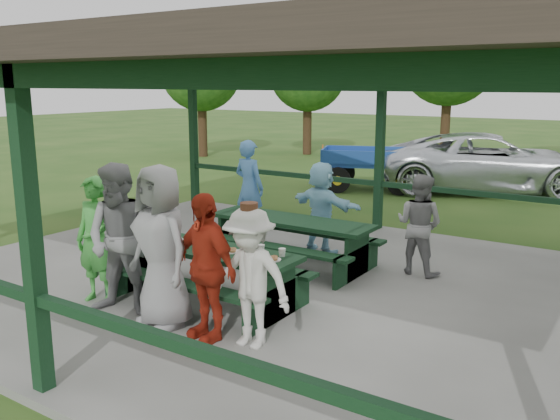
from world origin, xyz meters
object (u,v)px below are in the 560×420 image
Objects in this scene: contestant_red at (205,267)px; spectator_grey at (419,224)px; contestant_green at (96,240)px; spectator_blue at (249,187)px; pickup_truck at (489,163)px; contestant_grey_left at (122,240)px; picnic_table_far at (291,235)px; picnic_table_near at (206,267)px; contestant_grey_mid at (161,247)px; farm_trailer at (371,168)px; spectator_lblue at (321,207)px; contestant_white_fedora at (250,278)px.

contestant_red is 1.10× the size of spectator_grey.
contestant_green is 0.93× the size of spectator_blue.
spectator_blue reaches higher than contestant_green.
contestant_grey_left is at bearing 150.47° from pickup_truck.
pickup_truck is (0.76, 8.92, 0.22)m from picnic_table_far.
picnic_table_near is at bearing 26.40° from contestant_green.
contestant_grey_mid is 10.49m from farm_trailer.
spectator_grey is (3.08, 3.48, -0.08)m from contestant_green.
picnic_table_near is at bearing -99.61° from farm_trailer.
contestant_green is at bearing 55.29° from spectator_grey.
pickup_truck is at bearing -82.66° from spectator_lblue.
spectator_blue is at bearing 123.95° from contestant_grey_mid.
contestant_grey_left reaches higher than picnic_table_far.
picnic_table_near is at bearing 37.60° from contestant_grey_left.
contestant_green is 1.28m from contestant_grey_mid.
picnic_table_near is at bearing -91.57° from picnic_table_far.
pickup_truck is at bearing 89.43° from contestant_white_fedora.
contestant_red is (0.67, -0.00, -0.13)m from contestant_grey_mid.
contestant_white_fedora is at bearing 159.61° from pickup_truck.
contestant_grey_left is 10.37m from farm_trailer.
spectator_blue reaches higher than farm_trailer.
contestant_grey_left is (0.59, -0.08, 0.11)m from contestant_green.
contestant_grey_mid is 0.69m from contestant_red.
contestant_grey_left reaches higher than contestant_green.
contestant_green is 4.06m from spectator_blue.
farm_trailer is (-0.33, 6.14, -0.38)m from spectator_blue.
spectator_grey reaches higher than pickup_truck.
contestant_grey_mid reaches higher than spectator_blue.
pickup_truck is at bearing 65.83° from contestant_grey_left.
contestant_green is (-1.25, -2.77, 0.36)m from picnic_table_far.
contestant_grey_left is 3.84m from spectator_lblue.
picnic_table_near is at bearing 123.03° from spectator_blue.
contestant_red is at bearing -9.37° from contestant_green.
contestant_grey_mid is 0.55× the size of farm_trailer.
spectator_lblue is at bearing 100.75° from contestant_grey_mid.
contestant_grey_left is at bearing 61.85° from spectator_grey.
contestant_green reaches higher than contestant_white_fedora.
pickup_truck is 1.63× the size of farm_trailer.
contestant_white_fedora is 11.69m from pickup_truck.
contestant_grey_mid reaches higher than picnic_table_far.
picnic_table_near is 2.94m from spectator_lblue.
contestant_grey_mid reaches higher than picnic_table_near.
spectator_grey is at bearing 41.86° from contestant_green.
contestant_white_fedora reaches higher than picnic_table_far.
spectator_blue reaches higher than pickup_truck.
contestant_green is 1.08× the size of spectator_lblue.
picnic_table_near is 0.99× the size of picnic_table_far.
contestant_white_fedora is 3.52m from spectator_grey.
farm_trailer is (-0.82, 10.18, -0.32)m from contestant_green.
contestant_grey_left is 4.26m from spectator_blue.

